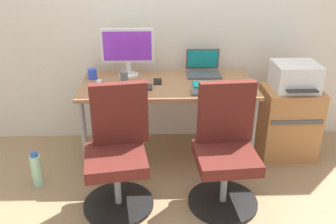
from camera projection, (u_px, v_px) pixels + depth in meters
ground_plane at (168, 155)px, 3.49m from camera, size 5.28×5.28×0.00m
back_wall at (166, 9)px, 3.35m from camera, size 4.40×0.04×2.60m
desk at (168, 90)px, 3.21m from camera, size 1.51×0.73×0.74m
office_chair_left at (118, 154)px, 2.70m from camera, size 0.54×0.54×0.94m
office_chair_right at (225, 152)px, 2.73m from camera, size 0.54×0.54×0.94m
side_cabinet at (288, 122)px, 3.40m from camera, size 0.50×0.41×0.66m
printer at (295, 76)px, 3.21m from camera, size 0.38×0.40×0.24m
water_bottle_on_floor at (37, 170)px, 3.00m from camera, size 0.09×0.09×0.31m
desktop_monitor at (128, 49)px, 3.27m from camera, size 0.48×0.18×0.43m
open_laptop at (203, 68)px, 3.38m from camera, size 0.31×0.27×0.22m
keyboard_by_monitor at (132, 87)px, 3.06m from camera, size 0.34×0.12×0.02m
keyboard_by_laptop at (212, 92)px, 2.96m from camera, size 0.34×0.12×0.02m
mouse_by_monitor at (99, 81)px, 3.18m from camera, size 0.06×0.10×0.03m
mouse_by_laptop at (118, 94)px, 2.90m from camera, size 0.06×0.10×0.03m
coffee_mug at (92, 74)px, 3.27m from camera, size 0.08×0.08×0.09m
pen_cup at (124, 77)px, 3.16m from camera, size 0.07×0.07×0.10m
phone_near_monitor at (158, 82)px, 3.20m from camera, size 0.07×0.14×0.01m
notebook at (205, 85)px, 3.10m from camera, size 0.21×0.15×0.03m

